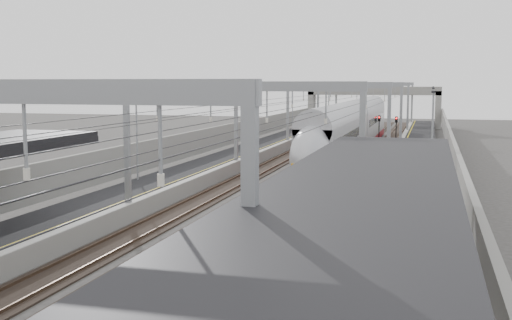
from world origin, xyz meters
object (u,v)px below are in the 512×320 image
Objects in this scene: train at (350,135)px; signal_green at (318,121)px; overbridge at (374,96)px; bench at (393,272)px.

train reaches higher than signal_green.
bench is at bearing -84.54° from overbridge.
overbridge is at bearing 95.46° from bench.
signal_green reaches higher than bench.
bench is 0.56× the size of signal_green.
bench is (8.53, -89.26, -3.72)m from overbridge.
signal_green is (-13.73, 65.04, 0.82)m from bench.
train is 15.16× the size of signal_green.
train reaches higher than bench.
overbridge is 11.40× the size of bench.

